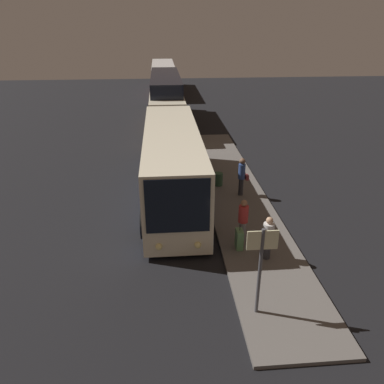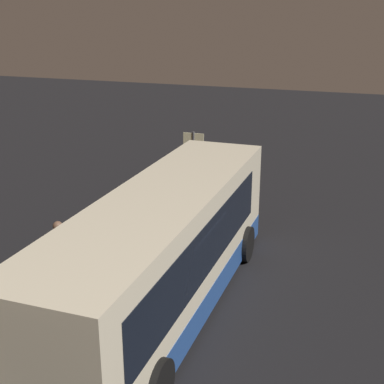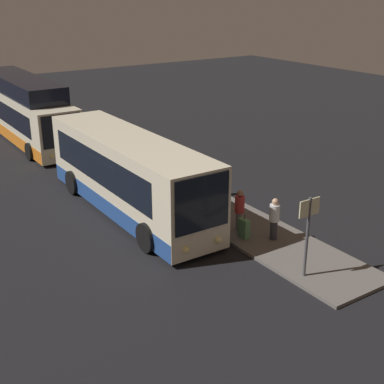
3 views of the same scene
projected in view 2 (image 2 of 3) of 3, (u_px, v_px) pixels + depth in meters
The scene contains 9 objects.
ground at pixel (165, 312), 13.74m from camera, with size 80.00×80.00×0.00m, color black.
platform at pixel (64, 290), 14.68m from camera, with size 20.00×2.84×0.12m.
bus_lead at pixel (163, 256), 13.18m from camera, with size 10.77×2.74×3.24m.
passenger_boarding at pixel (144, 195), 19.34m from camera, with size 0.51×0.51×1.62m.
passenger_waiting at pixel (144, 208), 17.99m from camera, with size 0.39×0.39×1.65m.
passenger_with_bags at pixel (59, 249), 14.68m from camera, with size 0.34×0.51×1.83m.
suitcase at pixel (158, 217), 18.61m from camera, with size 0.46×0.24×0.98m.
sign_post at pixel (193, 155), 21.03m from camera, with size 0.10×0.84×2.72m.
trash_bin at pixel (66, 298), 13.53m from camera, with size 0.44×0.44×0.65m.
Camera 2 is at (-11.05, -4.66, 7.43)m, focal length 50.00 mm.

